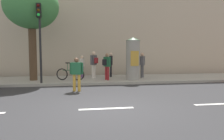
# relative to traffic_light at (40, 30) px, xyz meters

# --- Properties ---
(ground_plane) EXTENTS (80.00, 80.00, 0.00)m
(ground_plane) POSITION_rel_traffic_light_xyz_m (2.97, -5.24, -3.04)
(ground_plane) COLOR #2B2B2D
(sidewalk_curb) EXTENTS (36.00, 4.00, 0.15)m
(sidewalk_curb) POSITION_rel_traffic_light_xyz_m (2.97, 1.76, -2.97)
(sidewalk_curb) COLOR #9E9B93
(sidewalk_curb) RESTS_ON ground_plane
(lane_markings) EXTENTS (25.80, 0.16, 0.01)m
(lane_markings) POSITION_rel_traffic_light_xyz_m (2.97, -5.24, -3.04)
(lane_markings) COLOR silver
(lane_markings) RESTS_ON ground_plane
(building_backdrop) EXTENTS (36.00, 5.00, 9.18)m
(building_backdrop) POSITION_rel_traffic_light_xyz_m (2.97, 6.76, 1.55)
(building_backdrop) COLOR #B7A893
(building_backdrop) RESTS_ON ground_plane
(traffic_light) EXTENTS (0.24, 0.45, 4.30)m
(traffic_light) POSITION_rel_traffic_light_xyz_m (0.00, 0.00, 0.00)
(traffic_light) COLOR black
(traffic_light) RESTS_ON sidewalk_curb
(poster_column) EXTENTS (0.92, 0.92, 2.63)m
(poster_column) POSITION_rel_traffic_light_xyz_m (5.39, 0.72, -1.56)
(poster_column) COLOR gray
(poster_column) RESTS_ON sidewalk_curb
(street_tree) EXTENTS (3.21, 3.21, 5.84)m
(street_tree) POSITION_rel_traffic_light_xyz_m (-0.69, 1.43, 1.51)
(street_tree) COLOR #4C3826
(street_tree) RESTS_ON sidewalk_curb
(pedestrian_with_backpack) EXTENTS (0.63, 0.31, 1.59)m
(pedestrian_with_backpack) POSITION_rel_traffic_light_xyz_m (1.97, -1.93, -2.11)
(pedestrian_with_backpack) COLOR #B78C33
(pedestrian_with_backpack) RESTS_ON ground_plane
(pedestrian_near_pole) EXTENTS (0.32, 0.67, 1.69)m
(pedestrian_near_pole) POSITION_rel_traffic_light_xyz_m (4.27, 2.50, -1.89)
(pedestrian_near_pole) COLOR black
(pedestrian_near_pole) RESTS_ON sidewalk_curb
(pedestrian_in_dark_shirt) EXTENTS (0.47, 0.55, 1.68)m
(pedestrian_in_dark_shirt) POSITION_rel_traffic_light_xyz_m (6.29, 1.70, -1.90)
(pedestrian_in_dark_shirt) COLOR #4C4C51
(pedestrian_in_dark_shirt) RESTS_ON sidewalk_curb
(pedestrian_in_light_jacket) EXTENTS (0.50, 0.60, 1.65)m
(pedestrian_in_light_jacket) POSITION_rel_traffic_light_xyz_m (3.76, 0.82, -1.90)
(pedestrian_in_light_jacket) COLOR maroon
(pedestrian_in_light_jacket) RESTS_ON sidewalk_curb
(pedestrian_in_red_top) EXTENTS (0.35, 0.55, 1.49)m
(pedestrian_in_red_top) POSITION_rel_traffic_light_xyz_m (2.28, 2.41, -2.04)
(pedestrian_in_red_top) COLOR #724C84
(pedestrian_in_red_top) RESTS_ON sidewalk_curb
(pedestrian_tallest) EXTENTS (0.53, 0.58, 1.77)m
(pedestrian_tallest) POSITION_rel_traffic_light_xyz_m (3.05, 1.91, -1.83)
(pedestrian_tallest) COLOR silver
(pedestrian_tallest) RESTS_ON sidewalk_curb
(bicycle_leaning) EXTENTS (1.71, 0.58, 1.09)m
(bicycle_leaning) POSITION_rel_traffic_light_xyz_m (1.54, 1.07, -2.50)
(bicycle_leaning) COLOR black
(bicycle_leaning) RESTS_ON sidewalk_curb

